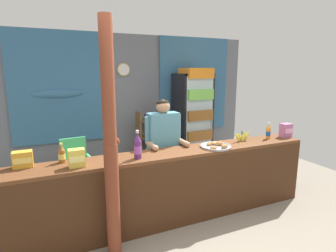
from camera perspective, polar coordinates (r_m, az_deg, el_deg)
name	(u,v)px	position (r m, az deg, el deg)	size (l,w,h in m)	color
ground_plane	(160,196)	(4.46, -1.61, -14.42)	(7.22, 7.22, 0.00)	gray
back_wall_curtained	(128,99)	(5.67, -8.29, 5.49)	(5.41, 0.22, 2.65)	slate
stall_counter	(175,182)	(3.52, 1.50, -11.54)	(4.04, 0.46, 0.93)	brown
timber_post	(111,148)	(2.82, -11.87, -4.59)	(0.17, 0.14, 2.46)	brown
drink_fridge	(193,113)	(5.71, 5.26, 2.74)	(0.68, 0.67, 2.00)	black
bottle_shelf_rack	(149,138)	(5.58, -3.93, -2.56)	(0.48, 0.28, 1.15)	brown
plastic_lawn_chair	(76,161)	(4.76, -18.65, -6.96)	(0.49, 0.49, 0.86)	#4CC675
shopkeeper	(163,141)	(3.83, -0.96, -3.07)	(0.54, 0.42, 1.56)	#28282D
soda_bottle_grape_soda	(138,147)	(3.22, -6.34, -4.28)	(0.09, 0.09, 0.34)	#56286B
soda_bottle_orange_soda	(268,132)	(4.40, 20.16, -1.14)	(0.07, 0.07, 0.25)	orange
soda_bottle_iced_tea	(62,154)	(3.29, -21.24, -5.50)	(0.08, 0.08, 0.22)	brown
snack_box_choco_powder	(23,159)	(3.31, -28.00, -6.15)	(0.20, 0.13, 0.17)	gold
snack_box_wafer	(286,130)	(4.62, 23.32, -0.82)	(0.16, 0.13, 0.21)	#B76699
snack_box_instant_noodle	(77,158)	(3.10, -18.48, -6.33)	(0.17, 0.11, 0.19)	#EAD14C
pastry_tray	(216,146)	(3.74, 9.96, -4.10)	(0.41, 0.41, 0.07)	#BCBCC1
banana_bunch	(242,137)	(4.14, 15.18, -2.18)	(0.28, 0.06, 0.16)	#DBCC42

